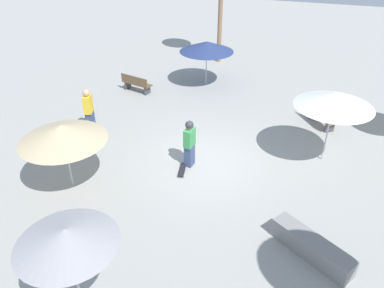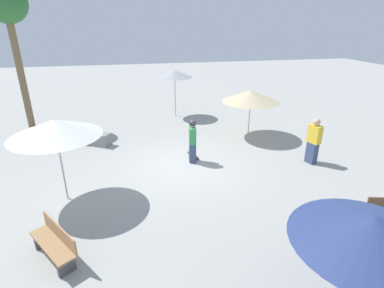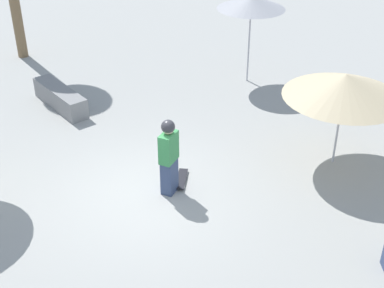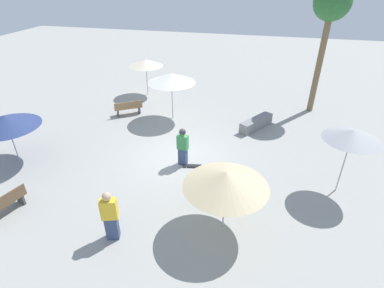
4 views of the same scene
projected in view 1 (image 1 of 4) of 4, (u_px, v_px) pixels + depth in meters
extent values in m
plane|color=#9E9E99|center=(202.00, 162.00, 13.25)|extent=(60.00, 60.00, 0.00)
cube|color=#38476B|center=(190.00, 155.00, 12.92)|extent=(0.30, 0.39, 0.78)
cube|color=#388C4C|center=(189.00, 138.00, 12.55)|extent=(0.31, 0.49, 0.65)
sphere|color=beige|center=(189.00, 126.00, 12.31)|extent=(0.26, 0.26, 0.26)
sphere|color=#2D2D33|center=(189.00, 125.00, 12.29)|extent=(0.29, 0.29, 0.29)
cube|color=black|center=(182.00, 170.00, 12.77)|extent=(0.35, 0.82, 0.02)
cylinder|color=silver|center=(184.00, 175.00, 12.57)|extent=(0.04, 0.06, 0.05)
cylinder|color=silver|center=(179.00, 175.00, 12.59)|extent=(0.04, 0.06, 0.05)
cylinder|color=silver|center=(186.00, 166.00, 12.99)|extent=(0.04, 0.06, 0.05)
cylinder|color=silver|center=(181.00, 166.00, 13.01)|extent=(0.04, 0.06, 0.05)
cube|color=gray|center=(312.00, 247.00, 9.52)|extent=(2.16, 1.66, 0.56)
cube|color=#47474C|center=(128.00, 85.00, 18.73)|extent=(0.18, 0.40, 0.40)
cube|color=#47474C|center=(147.00, 90.00, 18.14)|extent=(0.18, 0.40, 0.40)
cube|color=brown|center=(137.00, 83.00, 18.32)|extent=(1.66, 0.84, 0.05)
cube|color=brown|center=(134.00, 80.00, 18.06)|extent=(1.56, 0.45, 0.40)
cube|color=#47474C|center=(313.00, 114.00, 16.02)|extent=(0.37, 0.29, 0.40)
cube|color=#47474C|center=(330.00, 127.00, 15.00)|extent=(0.37, 0.29, 0.40)
cube|color=#9E754C|center=(322.00, 116.00, 15.39)|extent=(1.27, 1.57, 0.05)
cube|color=#9E754C|center=(318.00, 111.00, 15.23)|extent=(0.94, 1.34, 0.40)
cylinder|color=#B7B7BC|center=(76.00, 279.00, 7.53)|extent=(0.05, 0.05, 2.49)
cone|color=#99999E|center=(66.00, 237.00, 6.90)|extent=(1.98, 1.98, 0.37)
cylinder|color=#B7B7BC|center=(68.00, 159.00, 11.63)|extent=(0.05, 0.05, 2.03)
cone|color=#C6B289|center=(62.00, 133.00, 11.14)|extent=(2.66, 2.66, 0.53)
cylinder|color=#B7B7BC|center=(328.00, 130.00, 12.79)|extent=(0.05, 0.05, 2.43)
cone|color=white|center=(335.00, 99.00, 12.19)|extent=(2.61, 2.61, 0.50)
cylinder|color=#B7B7BC|center=(206.00, 65.00, 18.79)|extent=(0.05, 0.05, 2.04)
cone|color=navy|center=(207.00, 46.00, 18.29)|extent=(2.68, 2.68, 0.49)
cylinder|color=#896B4C|center=(220.00, 7.00, 20.68)|extent=(0.25, 0.25, 6.20)
cube|color=#38476B|center=(91.00, 122.00, 14.96)|extent=(0.37, 0.45, 0.84)
cube|color=yellow|center=(88.00, 104.00, 14.56)|extent=(0.41, 0.55, 0.69)
sphere|color=tan|center=(86.00, 93.00, 14.30)|extent=(0.27, 0.27, 0.27)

